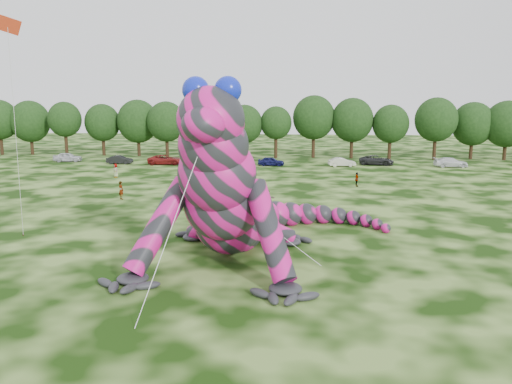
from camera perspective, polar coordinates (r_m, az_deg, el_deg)
The scene contains 31 objects.
ground at distance 29.07m, azimuth -6.08°, elevation -8.68°, with size 240.00×240.00×0.00m, color #16330A.
inflatable_gecko at distance 31.29m, azimuth -2.48°, elevation 2.84°, with size 18.10×21.49×10.75m, color #CA147C, non-canonical shape.
flying_kite at distance 34.72m, azimuth -26.43°, elevation 15.17°, with size 2.91×3.87×14.79m.
tree_1 at distance 100.75m, azimuth -27.22°, elevation 6.59°, with size 6.74×6.07×9.81m, color black, non-canonical shape.
tree_2 at distance 98.62m, azimuth -24.36°, elevation 6.71°, with size 7.04×6.34×9.64m, color black, non-canonical shape.
tree_3 at distance 93.71m, azimuth -20.96°, elevation 6.74°, with size 5.81×5.23×9.44m, color black, non-canonical shape.
tree_4 at distance 92.73m, azimuth -17.11°, elevation 6.81°, with size 6.22×5.60×9.06m, color black, non-canonical shape.
tree_5 at distance 90.17m, azimuth -13.33°, elevation 7.14°, with size 7.16×6.44×9.80m, color black, non-canonical shape.
tree_6 at distance 86.88m, azimuth -10.19°, elevation 7.05°, with size 6.52×5.86×9.49m, color black, non-canonical shape.
tree_7 at distance 85.31m, azimuth -5.28°, elevation 7.10°, with size 6.68×6.01×9.48m, color black, non-canonical shape.
tree_8 at distance 84.63m, azimuth -1.32°, elevation 6.93°, with size 6.14×5.53×8.94m, color black, non-canonical shape.
tree_9 at distance 84.55m, azimuth 2.29°, elevation 6.84°, with size 5.27×4.74×8.68m, color black, non-canonical shape.
tree_10 at distance 85.63m, azimuth 6.61°, elevation 7.43°, with size 7.09×6.38×10.50m, color black, non-canonical shape.
tree_11 at distance 85.63m, azimuth 10.92°, elevation 7.17°, with size 7.01×6.31×10.07m, color black, non-canonical shape.
tree_12 at distance 86.03m, azimuth 15.10°, elevation 6.65°, with size 5.99×5.39×8.97m, color black, non-canonical shape.
tree_13 at distance 86.88m, azimuth 19.85°, elevation 6.81°, with size 6.83×6.15×10.13m, color black, non-canonical shape.
tree_14 at distance 90.20m, azimuth 23.50°, elevation 6.45°, with size 6.82×6.14×9.40m, color black, non-canonical shape.
tree_15 at distance 90.98m, azimuth 26.71°, elevation 6.30°, with size 7.17×6.45×9.63m, color black, non-canonical shape.
car_0 at distance 84.82m, azimuth -20.72°, elevation 3.75°, with size 1.75×4.35×1.48m, color silver.
car_1 at distance 79.36m, azimuth -15.31°, elevation 3.58°, with size 1.37×3.93×1.29m, color black.
car_2 at distance 77.05m, azimuth -10.30°, elevation 3.66°, with size 2.46×5.33×1.48m, color maroon.
car_3 at distance 77.52m, azimuth -4.16°, elevation 3.79°, with size 1.92×4.73×1.37m, color #AAAEB3.
car_4 at distance 74.42m, azimuth 1.74°, elevation 3.53°, with size 1.58×3.94×1.34m, color #13154B.
car_5 at distance 74.63m, azimuth 9.78°, elevation 3.39°, with size 1.38×3.96×1.30m, color beige.
car_6 at distance 77.47m, azimuth 13.61°, elevation 3.55°, with size 2.39×5.18×1.44m, color black.
car_7 at distance 78.16m, azimuth 21.38°, elevation 3.18°, with size 1.97×4.83×1.40m, color silver.
spectator_1 at distance 53.03m, azimuth -4.72°, elevation 0.94°, with size 0.81×0.63×1.67m, color gray.
spectator_3 at distance 57.19m, azimuth 11.45°, elevation 1.42°, with size 0.94×0.39×1.61m, color gray.
spectator_0 at distance 50.43m, azimuth -15.17°, elevation 0.19°, with size 0.65×0.43×1.79m, color gray.
spectator_5 at distance 45.17m, azimuth 1.30°, elevation -0.74°, with size 1.45×0.46×1.56m, color gray.
spectator_4 at distance 65.38m, azimuth -15.74°, elevation 2.38°, with size 0.85×0.55×1.73m, color gray.
Camera 1 is at (5.57, -26.93, 9.42)m, focal length 35.00 mm.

